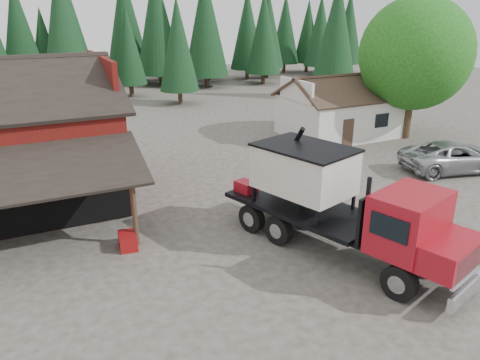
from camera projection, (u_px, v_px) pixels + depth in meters
name	position (u px, v px, depth m)	size (l,w,h in m)	color
ground	(278.00, 238.00, 20.13)	(120.00, 120.00, 0.00)	#433E34
farmhouse	(339.00, 113.00, 35.84)	(8.60, 6.42, 4.65)	silver
deciduous_tree	(415.00, 58.00, 33.46)	(8.00, 8.00, 10.20)	#382619
conifer_backdrop	(99.00, 91.00, 55.52)	(76.00, 16.00, 16.00)	black
near_pine_b	(178.00, 44.00, 45.83)	(3.96, 3.96, 10.40)	#382619
near_pine_c	(336.00, 32.00, 48.67)	(4.84, 4.84, 12.40)	#382619
near_pine_d	(64.00, 29.00, 44.57)	(5.28, 5.28, 13.40)	#382619
feed_truck	(339.00, 201.00, 18.31)	(5.76, 10.76, 4.70)	black
silver_car	(455.00, 157.00, 28.09)	(2.96, 6.42, 1.79)	#A6A9AE
equip_box	(128.00, 241.00, 19.24)	(0.70, 1.10, 0.60)	maroon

